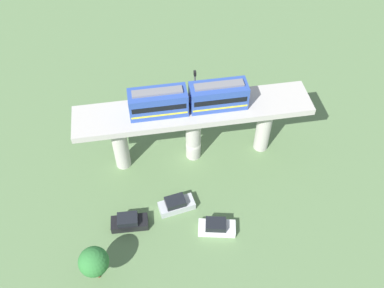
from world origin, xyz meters
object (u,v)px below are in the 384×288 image
Objects in this scene: train at (188,99)px; tree_near_viaduct at (94,262)px; parked_car_silver at (176,205)px; signal_post at (195,103)px; parked_car_black at (129,222)px; parked_car_white at (217,227)px.

train is 2.71× the size of tree_near_viaduct.
parked_car_silver is (-7.74, 2.74, -9.40)m from train.
train is at bearing 158.86° from signal_post.
parked_car_black is at bearing -32.74° from tree_near_viaduct.
parked_car_white is at bearing -75.93° from tree_near_viaduct.
tree_near_viaduct is at bearing 150.08° from parked_car_black.
train reaches higher than parked_car_silver.
parked_car_silver is at bearing 159.98° from signal_post.
parked_car_white is 9.99m from parked_car_black.
parked_car_black is 5.83m from parked_car_silver.
parked_car_white is (-11.47, -1.34, -9.40)m from train.
parked_car_silver is at bearing -52.58° from tree_near_viaduct.
parked_car_black is at bearing 137.67° from train.
parked_car_black is 16.79m from signal_post.
signal_post is at bearing -36.15° from tree_near_viaduct.
parked_car_black is (2.26, 9.73, 0.00)m from parked_car_white.
parked_car_silver is 0.89× the size of tree_near_viaduct.
train is at bearing -38.99° from tree_near_viaduct.
train is 20.21m from tree_near_viaduct.
parked_car_white is 1.01× the size of parked_car_silver.
parked_car_white and parked_car_black have the same top height.
tree_near_viaduct is at bearing 117.84° from parked_car_silver.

